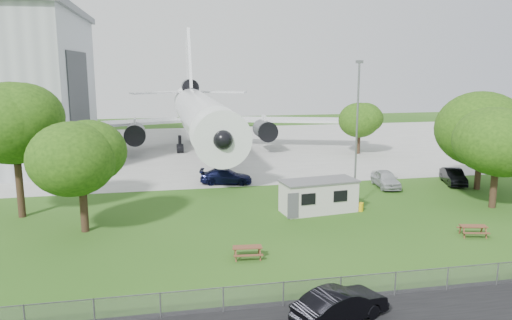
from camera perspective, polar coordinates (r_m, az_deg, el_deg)
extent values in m
plane|color=#3A6620|center=(34.82, 2.39, -8.98)|extent=(160.00, 160.00, 0.00)
cube|color=#B7B7B2|center=(71.20, -4.92, 1.38)|extent=(120.00, 46.00, 0.03)
cube|color=#2D3033|center=(65.59, -19.44, 5.90)|extent=(0.16, 16.00, 12.96)
cylinder|color=white|center=(66.37, -6.32, 5.08)|extent=(5.40, 34.00, 5.40)
cone|color=white|center=(47.62, -4.22, 2.78)|extent=(5.40, 5.50, 5.40)
cone|color=white|center=(87.16, -7.60, 6.99)|extent=(4.86, 9.00, 4.86)
cube|color=white|center=(69.73, -16.85, 3.97)|extent=(21.36, 10.77, 0.36)
cube|color=white|center=(71.82, 3.48, 4.61)|extent=(21.36, 10.77, 0.36)
cube|color=white|center=(86.96, -7.70, 10.74)|extent=(0.46, 9.96, 12.17)
cylinder|color=#515459|center=(65.91, -13.62, 2.96)|extent=(2.50, 4.20, 2.50)
cylinder|color=#515459|center=(67.42, 0.98, 3.44)|extent=(2.50, 4.20, 2.50)
cylinder|color=#515459|center=(86.05, -7.59, 8.27)|extent=(2.60, 4.50, 2.60)
cylinder|color=black|center=(51.72, -4.66, -0.95)|extent=(0.36, 0.36, 2.40)
cylinder|color=black|center=(67.68, -8.69, 1.80)|extent=(0.44, 0.44, 2.40)
cylinder|color=black|center=(68.17, -3.98, 1.97)|extent=(0.44, 0.44, 2.40)
cube|color=beige|center=(40.90, 7.16, -4.16)|extent=(6.28, 3.27, 2.50)
cube|color=#59595B|center=(40.57, 7.20, -2.38)|extent=(6.50, 3.50, 0.12)
cylinder|color=gold|center=(41.79, 11.83, -5.27)|extent=(0.50, 0.50, 0.70)
cube|color=gray|center=(26.45, 7.50, -15.83)|extent=(58.00, 0.04, 1.30)
cylinder|color=slate|center=(41.65, 11.42, 2.66)|extent=(0.16, 0.16, 12.00)
cylinder|color=#382619|center=(43.08, -25.35, -3.19)|extent=(0.56, 0.56, 4.23)
sphere|color=#3F6F16|center=(42.21, -25.93, 3.63)|extent=(7.50, 7.50, 7.50)
cylinder|color=#382619|center=(37.82, -19.05, -5.46)|extent=(0.56, 0.56, 3.14)
sphere|color=#3F6F16|center=(36.95, -19.43, 0.27)|extent=(7.11, 7.11, 7.11)
cylinder|color=#382619|center=(46.06, 25.50, -3.08)|extent=(0.56, 0.56, 3.07)
sphere|color=#3F6F16|center=(45.36, 25.89, 1.52)|extent=(7.17, 7.17, 7.17)
cylinder|color=#382619|center=(52.08, 24.05, -1.21)|extent=(0.56, 0.56, 3.46)
sphere|color=#3F6F16|center=(51.42, 24.42, 3.41)|extent=(8.32, 8.32, 8.32)
cylinder|color=#382619|center=(67.65, 11.59, 1.89)|extent=(0.56, 0.56, 2.84)
sphere|color=#3F6F16|center=(67.20, 11.70, 4.81)|extent=(5.63, 5.63, 5.63)
imported|color=black|center=(24.54, 9.62, -16.07)|extent=(5.11, 3.36, 1.59)
imported|color=#ADB0B5|center=(50.11, 14.61, -2.13)|extent=(2.47, 4.93, 1.61)
imported|color=black|center=(53.45, 21.62, -1.78)|extent=(2.96, 4.95, 1.54)
imported|color=black|center=(49.92, -3.45, -1.90)|extent=(5.47, 3.04, 1.50)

